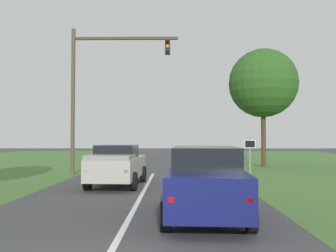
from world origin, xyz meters
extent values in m
plane|color=#424244|center=(0.00, 9.25, 0.00)|extent=(120.00, 120.00, 0.00)
cube|color=navy|center=(2.14, 4.28, 0.87)|extent=(2.27, 5.05, 1.02)
cube|color=black|center=(2.15, 4.53, 1.69)|extent=(1.93, 3.15, 0.61)
cube|color=red|center=(1.19, 1.88, 0.92)|extent=(0.14, 0.07, 0.12)
cube|color=red|center=(2.85, 1.80, 0.92)|extent=(0.14, 0.07, 0.12)
cylinder|color=black|center=(1.20, 5.87, 0.36)|extent=(0.28, 0.73, 0.72)
cylinder|color=black|center=(3.23, 5.77, 0.36)|extent=(0.28, 0.73, 0.72)
cylinder|color=black|center=(1.05, 2.80, 0.36)|extent=(0.28, 0.73, 0.72)
cylinder|color=black|center=(3.08, 2.70, 0.36)|extent=(0.28, 0.73, 0.72)
cube|color=#B7B2A8|center=(-1.36, 10.92, 0.86)|extent=(2.22, 5.07, 0.92)
cube|color=black|center=(-1.37, 10.67, 1.62)|extent=(1.84, 1.97, 0.59)
cube|color=#9C978F|center=(-1.43, 9.37, 1.42)|extent=(1.98, 1.98, 0.20)
cube|color=red|center=(-2.29, 8.50, 0.91)|extent=(0.14, 0.07, 0.12)
cube|color=red|center=(-0.65, 8.42, 0.91)|extent=(0.14, 0.07, 0.12)
cylinder|color=black|center=(-2.28, 12.51, 0.40)|extent=(0.28, 0.81, 0.80)
cylinder|color=black|center=(-0.29, 12.42, 0.40)|extent=(0.28, 0.81, 0.80)
cylinder|color=black|center=(-2.42, 9.42, 0.40)|extent=(0.28, 0.81, 0.80)
cylinder|color=black|center=(-0.43, 9.33, 0.40)|extent=(0.28, 0.81, 0.80)
cylinder|color=brown|center=(-4.89, 15.80, 4.48)|extent=(0.24, 0.24, 8.96)
cube|color=#4C3D2B|center=(-1.67, 15.80, 8.36)|extent=(6.44, 0.16, 0.16)
cube|color=black|center=(0.91, 15.80, 7.81)|extent=(0.32, 0.28, 0.90)
sphere|color=black|center=(0.91, 15.65, 8.11)|extent=(0.22, 0.22, 0.22)
sphere|color=orange|center=(0.91, 15.65, 7.81)|extent=(0.22, 0.22, 0.22)
sphere|color=black|center=(0.91, 15.65, 7.51)|extent=(0.22, 0.22, 0.22)
cylinder|color=gray|center=(5.33, 13.20, 1.13)|extent=(0.08, 0.08, 2.27)
cube|color=white|center=(5.33, 13.17, 1.92)|extent=(0.60, 0.03, 0.44)
cube|color=black|center=(5.33, 13.16, 1.92)|extent=(0.52, 0.01, 0.36)
cylinder|color=#4C351E|center=(8.29, 21.96, 2.26)|extent=(0.36, 0.36, 4.51)
sphere|color=#2C581F|center=(8.29, 21.96, 6.52)|extent=(5.35, 5.35, 5.35)
camera|label=1|loc=(1.22, -5.83, 2.26)|focal=38.08mm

